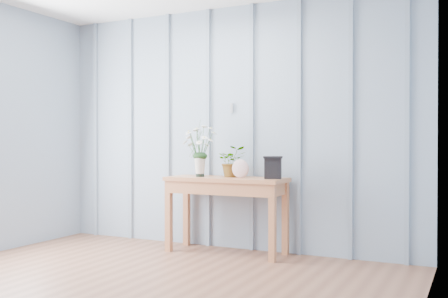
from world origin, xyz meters
The scene contains 6 objects.
room_shell centered at (0.00, 0.92, 1.99)m, with size 4.00×4.50×2.50m.
sideboard centered at (0.08, 1.99, 0.64)m, with size 1.20×0.45×0.75m.
daisy_vase centered at (-0.19, 1.95, 1.09)m, with size 0.38×0.29×0.54m.
spider_plant centered at (0.11, 2.07, 0.90)m, with size 0.28×0.24×0.31m, color #133314.
felt_disc_vessel centered at (0.25, 1.95, 0.84)m, with size 0.18×0.05×0.18m, color #8C4F60.
carved_box centered at (0.58, 1.97, 0.86)m, with size 0.21×0.18×0.21m.
Camera 1 is at (2.32, -2.67, 1.09)m, focal length 42.00 mm.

